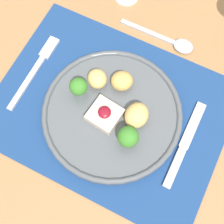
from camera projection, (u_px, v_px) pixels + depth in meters
ground_plane at (111, 166)px, 1.35m from camera, size 8.00×8.00×0.00m
dining_table at (110, 121)px, 0.74m from camera, size 1.36×1.20×0.73m
placemat at (110, 109)px, 0.66m from camera, size 0.49×0.37×0.00m
dinner_plate at (112, 112)px, 0.64m from camera, size 0.29×0.29×0.07m
fork at (37, 67)px, 0.69m from camera, size 0.02×0.20×0.01m
knife at (182, 149)px, 0.63m from camera, size 0.02×0.20×0.01m
spoon at (173, 42)px, 0.71m from camera, size 0.18×0.04×0.01m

